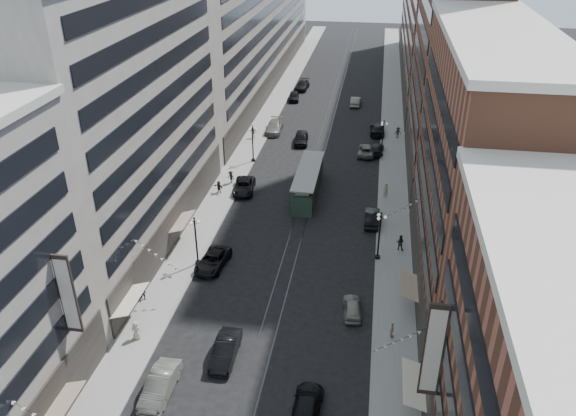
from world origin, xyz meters
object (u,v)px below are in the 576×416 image
Objects in this scene: lamppost_sw_mid at (253,142)px; car_13 at (301,138)px; pedestrian_6 at (253,132)px; pedestrian_8 at (386,190)px; lamppost_se_far at (379,234)px; car_12 at (377,129)px; car_2 at (213,261)px; car_11 at (367,150)px; lamppost_sw_far at (196,239)px; car_1 at (160,385)px; car_14 at (355,101)px; car_4 at (352,307)px; pedestrian_5 at (219,187)px; car_5 at (226,350)px; car_9 at (294,96)px; pedestrian_9 at (398,133)px; car_extra_0 at (376,149)px; car_8 at (274,127)px; pedestrian_4 at (392,330)px; car_7 at (244,186)px; car_extra_1 at (302,85)px; streetcar at (308,183)px; pedestrian_extra_0 at (231,177)px; pedestrian_7 at (400,242)px; lamppost_se_mid at (383,137)px; car_10 at (372,218)px.

lamppost_sw_mid reaches higher than car_13.
pedestrian_6 is 0.96× the size of pedestrian_8.
lamppost_se_far is 37.49m from car_12.
car_11 is (14.56, 32.45, -0.02)m from car_2.
lamppost_sw_far is 3.00× the size of pedestrian_6.
car_1 reaches higher than car_14.
car_13 is at bearing -81.67° from pedestrian_8.
lamppost_se_far is 9.92m from car_4.
lamppost_sw_mid is at bearing 128.66° from lamppost_se_far.
lamppost_sw_mid is at bearing 103.14° from pedestrian_5.
car_5 is 70.04m from car_9.
lamppost_sw_far and lamppost_sw_mid have the same top height.
pedestrian_6 reaches higher than pedestrian_9.
car_9 is 28.88m from car_extra_0.
car_8 is at bearing 161.99° from pedestrian_9.
car_4 is at bearing -83.41° from car_9.
car_2 is 3.50× the size of pedestrian_4.
car_extra_0 is at bearing -134.82° from pedestrian_9.
car_7 is 3.28m from pedestrian_5.
car_13 is at bearing -79.30° from car_extra_1.
car_4 is 42.03m from car_13.
pedestrian_4 is 0.28× the size of car_7.
car_extra_1 is at bearing 82.32° from car_7.
car_11 is (14.75, -24.70, -0.06)m from car_9.
lamppost_sw_mid is at bearing 135.22° from streetcar.
car_12 is at bearing 75.40° from car_2.
car_11 is at bearing -20.70° from car_13.
pedestrian_5 is at bearing 95.62° from pedestrian_6.
lamppost_sw_mid is 11.13m from pedestrian_5.
car_11 is (9.86, 45.18, -0.10)m from car_5.
car_4 is 2.60× the size of pedestrian_4.
pedestrian_4 is 0.87× the size of pedestrian_9.
pedestrian_9 reaches higher than car_8.
car_7 is 3.21× the size of pedestrian_extra_0.
pedestrian_9 reaches higher than car_11.
car_5 is at bearing 31.11° from car_4.
car_4 is 0.69× the size of car_extra_1.
pedestrian_6 is 23.11m from pedestrian_9.
pedestrian_7 reaches higher than pedestrian_extra_0.
car_extra_0 is (-0.81, 29.11, -2.38)m from lamppost_se_far.
lamppost_se_mid is 36.27m from car_2.
lamppost_sw_far is 18.83m from lamppost_se_far.
car_8 reaches higher than car_13.
lamppost_sw_mid is 3.08× the size of pedestrian_9.
car_12 is (1.32, 46.80, 0.14)m from car_4.
car_2 is at bearing -86.53° from lamppost_sw_mid.
pedestrian_9 reaches higher than car_9.
car_14 is 14.18m from car_extra_1.
car_10 is 0.81× the size of car_extra_1.
lamppost_sw_mid is 0.97× the size of car_12.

